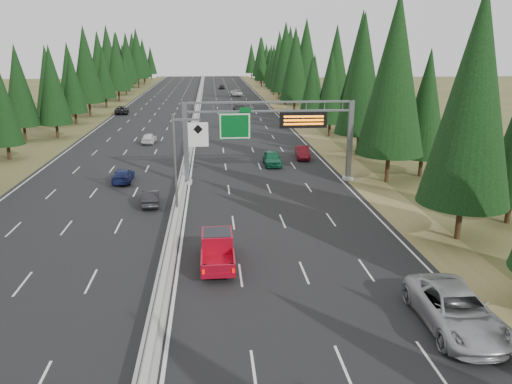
% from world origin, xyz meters
% --- Properties ---
extents(road, '(32.00, 260.00, 0.08)m').
position_xyz_m(road, '(0.00, 80.00, 0.04)').
color(road, black).
rests_on(road, ground).
extents(shoulder_right, '(3.60, 260.00, 0.06)m').
position_xyz_m(shoulder_right, '(17.80, 80.00, 0.03)').
color(shoulder_right, olive).
rests_on(shoulder_right, ground).
extents(shoulder_left, '(3.60, 260.00, 0.06)m').
position_xyz_m(shoulder_left, '(-17.80, 80.00, 0.03)').
color(shoulder_left, '#484A22').
rests_on(shoulder_left, ground).
extents(median_barrier, '(0.70, 260.00, 0.85)m').
position_xyz_m(median_barrier, '(0.00, 80.00, 0.41)').
color(median_barrier, '#999994').
rests_on(median_barrier, road).
extents(sign_gantry, '(16.75, 0.98, 7.80)m').
position_xyz_m(sign_gantry, '(8.92, 34.88, 5.27)').
color(sign_gantry, slate).
rests_on(sign_gantry, road).
extents(hov_sign_pole, '(2.80, 0.50, 8.00)m').
position_xyz_m(hov_sign_pole, '(0.58, 24.97, 4.72)').
color(hov_sign_pole, slate).
rests_on(hov_sign_pole, road).
extents(tree_row_right, '(11.64, 244.78, 19.00)m').
position_xyz_m(tree_row_right, '(21.99, 65.54, 9.25)').
color(tree_row_right, black).
rests_on(tree_row_right, ground).
extents(tree_row_left, '(11.72, 245.17, 18.52)m').
position_xyz_m(tree_row_left, '(-21.87, 77.00, 8.96)').
color(tree_row_left, black).
rests_on(tree_row_left, ground).
extents(silver_minivan, '(3.24, 6.74, 1.85)m').
position_xyz_m(silver_minivan, '(13.98, 8.00, 1.01)').
color(silver_minivan, '#9F9FA3').
rests_on(silver_minivan, road).
extents(red_pickup, '(1.96, 5.49, 1.79)m').
position_xyz_m(red_pickup, '(2.96, 16.54, 1.07)').
color(red_pickup, black).
rests_on(red_pickup, road).
extents(car_ahead_green, '(1.92, 4.67, 1.58)m').
position_xyz_m(car_ahead_green, '(9.46, 41.90, 0.87)').
color(car_ahead_green, '#155C3E').
rests_on(car_ahead_green, road).
extents(car_ahead_dkred, '(1.91, 4.45, 1.43)m').
position_xyz_m(car_ahead_dkred, '(13.44, 45.00, 0.79)').
color(car_ahead_dkred, '#5D0D16').
rests_on(car_ahead_dkred, road).
extents(car_ahead_dkgrey, '(2.75, 5.70, 1.60)m').
position_xyz_m(car_ahead_dkgrey, '(8.54, 87.14, 0.88)').
color(car_ahead_dkgrey, black).
rests_on(car_ahead_dkgrey, road).
extents(car_ahead_white, '(3.10, 5.91, 1.59)m').
position_xyz_m(car_ahead_white, '(9.69, 121.12, 0.87)').
color(car_ahead_white, silver).
rests_on(car_ahead_white, road).
extents(car_ahead_far, '(1.92, 4.14, 1.37)m').
position_xyz_m(car_ahead_far, '(6.39, 143.57, 0.77)').
color(car_ahead_far, black).
rests_on(car_ahead_far, road).
extents(car_onc_near, '(1.65, 3.95, 1.27)m').
position_xyz_m(car_onc_near, '(-2.42, 28.45, 0.71)').
color(car_onc_near, black).
rests_on(car_onc_near, road).
extents(car_onc_blue, '(1.86, 4.43, 1.28)m').
position_xyz_m(car_onc_blue, '(-5.92, 36.20, 0.72)').
color(car_onc_blue, navy).
rests_on(car_onc_blue, road).
extents(car_onc_white, '(1.94, 4.18, 1.39)m').
position_xyz_m(car_onc_white, '(-5.69, 56.36, 0.77)').
color(car_onc_white, silver).
rests_on(car_onc_white, road).
extents(car_onc_far, '(2.95, 5.54, 1.48)m').
position_xyz_m(car_onc_far, '(-14.50, 87.84, 0.82)').
color(car_onc_far, black).
rests_on(car_onc_far, road).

